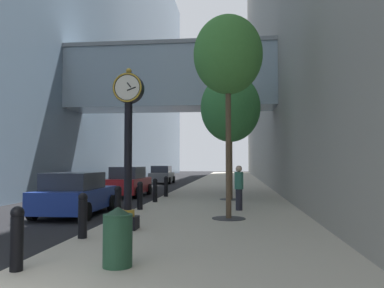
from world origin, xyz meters
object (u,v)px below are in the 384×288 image
bollard_third (118,202)px  bollard_sixth (166,186)px  bollard_second (83,214)px  car_black_mid (129,178)px  bollard_nearest (17,237)px  trash_bin (118,236)px  street_tree_near (228,56)px  pedestrian_walking (239,186)px  street_tree_mid_near (230,108)px  car_grey_near (162,175)px  street_clock (128,140)px  car_blue_far (75,194)px  car_red_trailing (129,182)px  bollard_fourth (140,195)px  bollard_fifth (155,190)px

bollard_third → bollard_sixth: bearing=90.0°
bollard_second → car_black_mid: 20.79m
bollard_nearest → trash_bin: bollard_nearest is taller
street_tree_near → pedestrian_walking: street_tree_near is taller
street_tree_mid_near → car_grey_near: (-6.59, 16.54, -3.88)m
trash_bin → car_grey_near: car_grey_near is taller
street_clock → bollard_second: street_clock is taller
street_tree_near → bollard_sixth: bearing=113.8°
bollard_nearest → car_grey_near: 29.83m
street_clock → car_black_mid: size_ratio=1.02×
bollard_third → car_blue_far: car_blue_far is taller
car_grey_near → car_red_trailing: size_ratio=0.96×
trash_bin → pedestrian_walking: (2.21, 8.40, 0.37)m
street_tree_mid_near → pedestrian_walking: (0.36, -4.28, -3.63)m
bollard_second → bollard_sixth: (0.00, 11.54, 0.00)m
bollard_second → pedestrian_walking: (3.84, 5.96, 0.34)m
street_tree_mid_near → pedestrian_walking: 5.63m
bollard_fourth → street_tree_near: size_ratio=0.16×
car_black_mid → street_tree_mid_near: bearing=-51.6°
car_grey_near → street_tree_mid_near: bearing=-68.3°
bollard_nearest → car_black_mid: bearing=101.0°
bollard_sixth → car_grey_near: car_grey_near is taller
bollard_fifth → car_red_trailing: size_ratio=0.26×
pedestrian_walking → car_black_mid: pedestrian_walking is taller
street_tree_mid_near → car_blue_far: 8.77m
bollard_fourth → pedestrian_walking: bearing=2.9°
bollard_third → car_grey_near: size_ratio=0.27×
bollard_sixth → trash_bin: size_ratio=1.04×
street_tree_mid_near → bollard_sixth: bearing=159.6°
car_blue_far → trash_bin: bearing=-62.0°
street_tree_mid_near → car_blue_far: size_ratio=1.50×
trash_bin → car_blue_far: (-3.88, 7.31, 0.10)m
trash_bin → car_black_mid: (-6.12, 22.73, 0.09)m
pedestrian_walking → street_tree_mid_near: bearing=94.8°
bollard_third → car_black_mid: bearing=104.5°
bollard_fifth → trash_bin: 11.21m
street_tree_near → pedestrian_walking: (0.36, 2.30, -4.46)m
bollard_nearest → car_grey_near: bearing=96.0°
bollard_fourth → car_blue_far: bearing=-158.3°
street_tree_near → trash_bin: 8.00m
bollard_fourth → trash_bin: 8.36m
street_tree_near → pedestrian_walking: bearing=81.1°
bollard_second → car_blue_far: car_blue_far is taller
bollard_fourth → pedestrian_walking: pedestrian_walking is taller
bollard_fourth → bollard_second: bearing=-90.0°
bollard_fifth → car_grey_near: (-3.11, 18.13, 0.09)m
bollard_third → car_grey_near: car_grey_near is taller
bollard_sixth → street_tree_mid_near: street_tree_mid_near is taller
bollard_fourth → bollard_fifth: same height
bollard_sixth → car_blue_far: bearing=-108.7°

